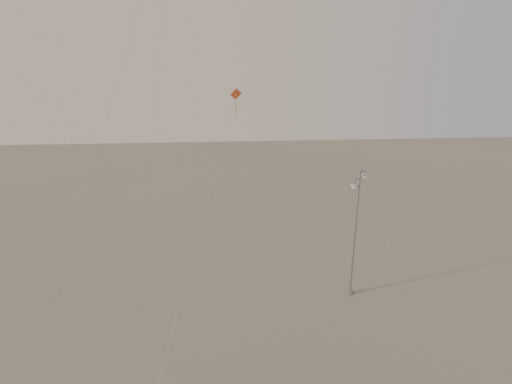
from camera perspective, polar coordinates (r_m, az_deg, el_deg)
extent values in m
plane|color=gray|center=(27.62, 3.76, -17.30)|extent=(160.00, 160.00, 0.00)
cylinder|color=#919399|center=(30.79, 13.34, -13.68)|extent=(0.44, 0.44, 0.30)
cylinder|color=#919399|center=(28.91, 13.89, -5.94)|extent=(0.33, 0.18, 9.21)
cylinder|color=#919399|center=(27.64, 14.79, 3.11)|extent=(0.14, 0.14, 0.18)
cylinder|color=#919399|center=(27.87, 15.07, 2.87)|extent=(0.46, 0.33, 0.07)
cylinder|color=#919399|center=(28.11, 15.35, 2.64)|extent=(0.06, 0.06, 0.30)
ellipsoid|color=silver|center=(28.14, 15.33, 2.35)|extent=(0.52, 0.52, 0.18)
cylinder|color=#919399|center=(27.55, 14.29, 1.82)|extent=(0.56, 0.34, 0.07)
cylinder|color=#919399|center=(27.38, 13.84, 1.34)|extent=(0.06, 0.06, 0.40)
ellipsoid|color=silver|center=(27.43, 13.82, 0.93)|extent=(0.52, 0.52, 0.18)
cylinder|color=beige|center=(34.56, -18.38, 17.31)|extent=(9.51, 14.48, 32.88)
cylinder|color=#919399|center=(32.60, -26.87, -13.51)|extent=(0.06, 0.06, 0.10)
cylinder|color=beige|center=(28.78, -14.07, 14.70)|extent=(3.69, 7.83, 29.44)
cylinder|color=#919399|center=(29.32, -16.82, -15.77)|extent=(0.06, 0.06, 0.10)
cylinder|color=beige|center=(40.03, 2.04, 21.95)|extent=(9.03, 9.48, 38.80)
cylinder|color=#919399|center=(37.73, -4.04, -7.79)|extent=(0.06, 0.06, 0.10)
cube|color=#933415|center=(28.39, -2.89, 13.81)|extent=(0.77, 0.26, 0.78)
cylinder|color=#933415|center=(28.58, -2.88, 11.76)|extent=(0.03, 0.22, 1.37)
cylinder|color=beige|center=(23.97, -7.65, -3.79)|extent=(4.88, 11.38, 14.07)
cylinder|color=beige|center=(33.85, 13.16, 9.71)|extent=(4.54, 14.76, 23.44)
cylinder|color=#919399|center=(31.60, 20.30, -13.67)|extent=(0.06, 0.06, 0.10)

